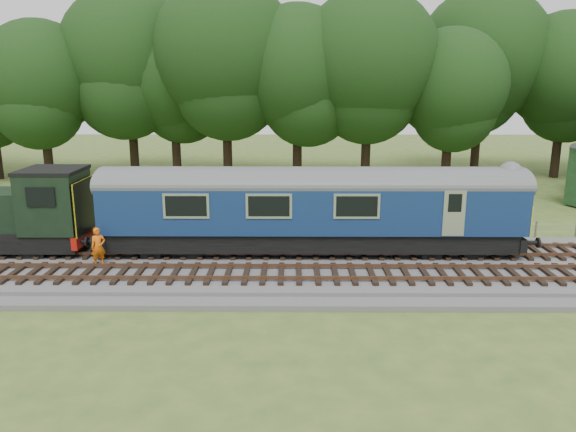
{
  "coord_description": "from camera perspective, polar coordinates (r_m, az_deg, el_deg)",
  "views": [
    {
      "loc": [
        3.89,
        -22.41,
        7.8
      ],
      "look_at": [
        3.73,
        1.4,
        2.0
      ],
      "focal_mm": 35.0,
      "sensor_mm": 36.0,
      "label": 1
    }
  ],
  "objects": [
    {
      "name": "ground",
      "position": [
        24.05,
        -8.98,
        -5.41
      ],
      "size": [
        120.0,
        120.0,
        0.0
      ],
      "primitive_type": "plane",
      "color": "#3C6023",
      "rests_on": "ground"
    },
    {
      "name": "ballast",
      "position": [
        23.99,
        -8.99,
        -5.02
      ],
      "size": [
        70.0,
        7.0,
        0.35
      ],
      "primitive_type": "cube",
      "color": "#4C4C4F",
      "rests_on": "ground"
    },
    {
      "name": "track_north",
      "position": [
        25.23,
        -8.51,
        -3.48
      ],
      "size": [
        67.2,
        2.4,
        0.21
      ],
      "color": "black",
      "rests_on": "ballast"
    },
    {
      "name": "track_south",
      "position": [
        22.43,
        -9.67,
        -5.74
      ],
      "size": [
        67.2,
        2.4,
        0.21
      ],
      "color": "black",
      "rests_on": "ballast"
    },
    {
      "name": "fence",
      "position": [
        28.29,
        -7.53,
        -2.44
      ],
      "size": [
        64.0,
        0.12,
        1.0
      ],
      "primitive_type": null,
      "color": "#6B6054",
      "rests_on": "ground"
    },
    {
      "name": "tree_line",
      "position": [
        45.26,
        -4.55,
        3.73
      ],
      "size": [
        70.0,
        8.0,
        18.0
      ],
      "primitive_type": null,
      "color": "black",
      "rests_on": "ground"
    },
    {
      "name": "dmu_railcar",
      "position": [
        24.39,
        2.43,
        1.38
      ],
      "size": [
        18.05,
        2.86,
        3.88
      ],
      "color": "black",
      "rests_on": "ground"
    },
    {
      "name": "worker",
      "position": [
        24.23,
        -18.71,
        -2.99
      ],
      "size": [
        0.7,
        0.63,
        1.6
      ],
      "primitive_type": "imported",
      "rotation": [
        0.0,
        0.0,
        0.54
      ],
      "color": "orange",
      "rests_on": "ballast"
    }
  ]
}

